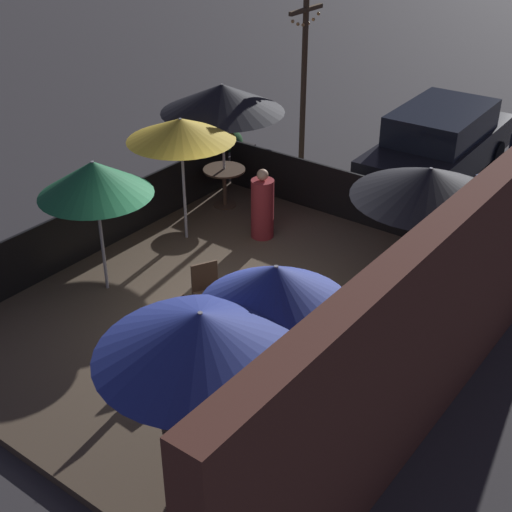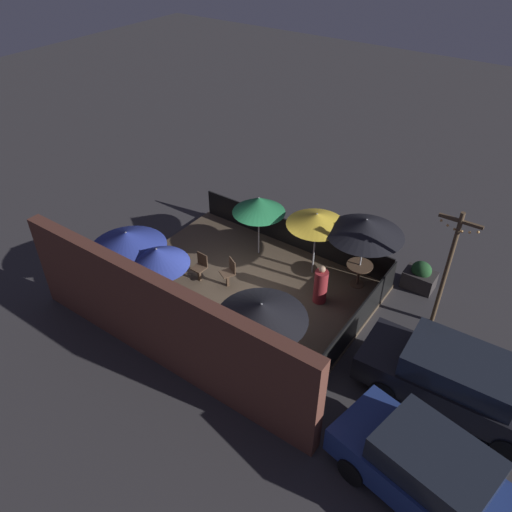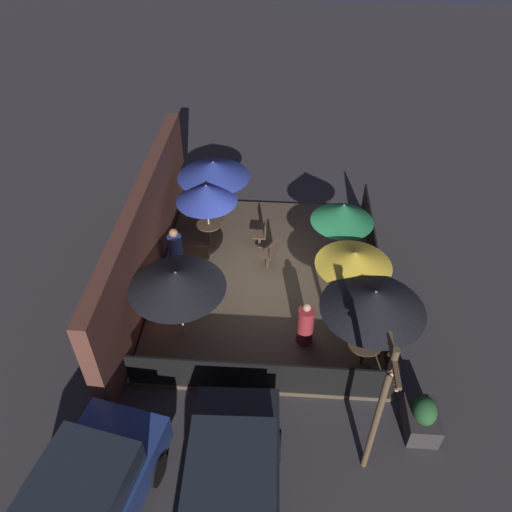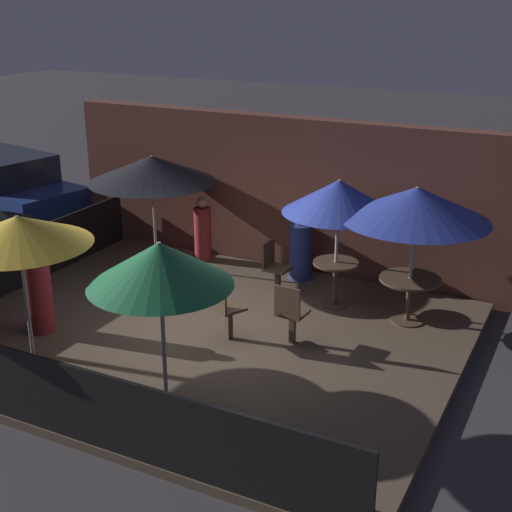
# 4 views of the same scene
# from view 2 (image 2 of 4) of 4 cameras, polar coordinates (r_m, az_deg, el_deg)

# --- Properties ---
(ground_plane) EXTENTS (60.00, 60.00, 0.00)m
(ground_plane) POSITION_cam_2_polar(r_m,az_deg,el_deg) (15.42, -1.86, -4.41)
(ground_plane) COLOR #383538
(patio_deck) EXTENTS (7.50, 6.11, 0.12)m
(patio_deck) POSITION_cam_2_polar(r_m,az_deg,el_deg) (15.39, -1.87, -4.24)
(patio_deck) COLOR brown
(patio_deck) RESTS_ON ground_plane
(building_wall) EXTENTS (9.10, 0.36, 2.87)m
(building_wall) POSITION_cam_2_polar(r_m,az_deg,el_deg) (12.70, -10.95, -7.43)
(building_wall) COLOR brown
(building_wall) RESTS_ON ground_plane
(fence_front) EXTENTS (7.30, 0.05, 0.95)m
(fence_front) POSITION_cam_2_polar(r_m,az_deg,el_deg) (17.04, 4.15, 2.57)
(fence_front) COLOR black
(fence_front) RESTS_ON patio_deck
(fence_side_left) EXTENTS (0.05, 5.91, 0.95)m
(fence_side_left) POSITION_cam_2_polar(r_m,az_deg,el_deg) (13.69, 10.75, -8.34)
(fence_side_left) COLOR black
(fence_side_left) RESTS_ON patio_deck
(patio_umbrella_0) EXTENTS (2.22, 2.22, 2.15)m
(patio_umbrella_0) POSITION_cam_2_polar(r_m,az_deg,el_deg) (14.70, -14.52, 1.83)
(patio_umbrella_0) COLOR #B2B2B7
(patio_umbrella_0) RESTS_ON patio_deck
(patio_umbrella_1) EXTENTS (1.77, 1.77, 2.11)m
(patio_umbrella_1) POSITION_cam_2_polar(r_m,az_deg,el_deg) (13.93, -11.21, -0.04)
(patio_umbrella_1) COLOR #B2B2B7
(patio_umbrella_1) RESTS_ON patio_deck
(patio_umbrella_2) EXTENTS (2.28, 2.28, 2.40)m
(patio_umbrella_2) POSITION_cam_2_polar(r_m,az_deg,el_deg) (14.66, 12.46, 3.26)
(patio_umbrella_2) COLOR #B2B2B7
(patio_umbrella_2) RESTS_ON patio_deck
(patio_umbrella_3) EXTENTS (1.71, 1.71, 2.15)m
(patio_umbrella_3) POSITION_cam_2_polar(r_m,az_deg,el_deg) (15.86, 0.33, 5.87)
(patio_umbrella_3) COLOR #B2B2B7
(patio_umbrella_3) RESTS_ON patio_deck
(patio_umbrella_4) EXTENTS (2.28, 2.28, 2.09)m
(patio_umbrella_4) POSITION_cam_2_polar(r_m,az_deg,el_deg) (11.97, 0.66, -6.32)
(patio_umbrella_4) COLOR #B2B2B7
(patio_umbrella_4) RESTS_ON patio_deck
(patio_umbrella_5) EXTENTS (1.84, 1.84, 2.22)m
(patio_umbrella_5) POSITION_cam_2_polar(r_m,az_deg,el_deg) (14.99, 6.96, 4.21)
(patio_umbrella_5) COLOR #B2B2B7
(patio_umbrella_5) RESTS_ON patio_deck
(dining_table_0) EXTENTS (0.94, 0.94, 0.72)m
(dining_table_0) POSITION_cam_2_polar(r_m,az_deg,el_deg) (15.47, -13.79, -2.17)
(dining_table_0) COLOR #4C3828
(dining_table_0) RESTS_ON patio_deck
(dining_table_1) EXTENTS (0.73, 0.73, 0.76)m
(dining_table_1) POSITION_cam_2_polar(r_m,az_deg,el_deg) (14.70, -10.64, -3.95)
(dining_table_1) COLOR #4C3828
(dining_table_1) RESTS_ON patio_deck
(dining_table_2) EXTENTS (0.81, 0.81, 0.76)m
(dining_table_2) POSITION_cam_2_polar(r_m,az_deg,el_deg) (15.55, 11.72, -1.47)
(dining_table_2) COLOR #4C3828
(dining_table_2) RESTS_ON patio_deck
(patio_chair_0) EXTENTS (0.42, 0.42, 0.94)m
(patio_chair_0) POSITION_cam_2_polar(r_m,az_deg,el_deg) (15.57, -6.39, -1.17)
(patio_chair_0) COLOR #4C3828
(patio_chair_0) RESTS_ON patio_deck
(patio_chair_1) EXTENTS (0.54, 0.54, 0.96)m
(patio_chair_1) POSITION_cam_2_polar(r_m,az_deg,el_deg) (15.26, -3.08, -1.81)
(patio_chair_1) COLOR #4C3828
(patio_chair_1) RESTS_ON patio_deck
(patio_chair_2) EXTENTS (0.41, 0.41, 0.91)m
(patio_chair_2) POSITION_cam_2_polar(r_m,az_deg,el_deg) (14.14, -7.46, -6.04)
(patio_chair_2) COLOR #4C3828
(patio_chair_2) RESTS_ON patio_deck
(patron_0) EXTENTS (0.57, 0.57, 1.29)m
(patron_0) POSITION_cam_2_polar(r_m,az_deg,el_deg) (14.77, 7.39, -3.40)
(patron_0) COLOR maroon
(patron_0) RESTS_ON patio_deck
(patron_1) EXTENTS (0.54, 0.54, 1.25)m
(patron_1) POSITION_cam_2_polar(r_m,az_deg,el_deg) (13.77, -10.09, -7.43)
(patron_1) COLOR navy
(patron_1) RESTS_ON patio_deck
(patron_2) EXTENTS (0.39, 0.39, 1.23)m
(patron_2) POSITION_cam_2_polar(r_m,az_deg,el_deg) (12.73, -3.48, -11.38)
(patron_2) COLOR maroon
(patron_2) RESTS_ON patio_deck
(planter_box) EXTENTS (0.96, 0.67, 0.96)m
(planter_box) POSITION_cam_2_polar(r_m,az_deg,el_deg) (16.24, 18.22, -2.25)
(planter_box) COLOR #332D2D
(planter_box) RESTS_ON ground_plane
(light_post) EXTENTS (1.10, 0.12, 3.69)m
(light_post) POSITION_cam_2_polar(r_m,az_deg,el_deg) (14.13, 21.10, -0.95)
(light_post) COLOR brown
(light_post) RESTS_ON ground_plane
(parked_car_0) EXTENTS (4.60, 1.91, 1.62)m
(parked_car_0) POSITION_cam_2_polar(r_m,az_deg,el_deg) (12.89, 21.96, -13.06)
(parked_car_0) COLOR black
(parked_car_0) RESTS_ON ground_plane
(parked_car_1) EXTENTS (4.25, 2.47, 1.62)m
(parked_car_1) POSITION_cam_2_polar(r_m,az_deg,el_deg) (11.25, 19.27, -22.41)
(parked_car_1) COLOR navy
(parked_car_1) RESTS_ON ground_plane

